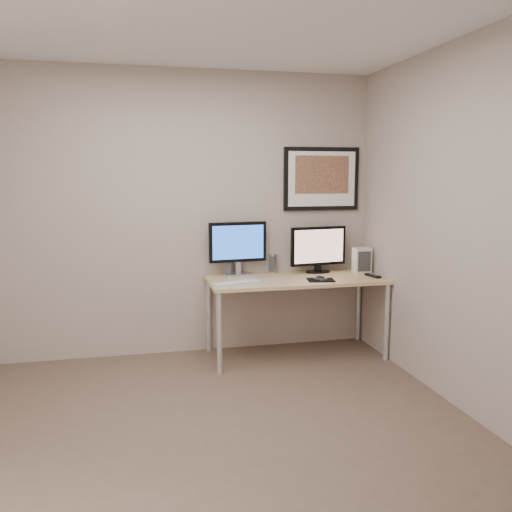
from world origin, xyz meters
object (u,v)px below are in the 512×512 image
object	(u,v)px
framed_art	(321,179)
monitor_large	(238,246)
desk	(296,285)
speaker_left	(228,265)
speaker_right	(273,264)
fan_unit	(362,260)
keyboard	(237,283)
monitor_tv	(318,248)

from	to	relation	value
framed_art	monitor_large	world-z (taller)	framed_art
monitor_large	desk	bearing A→B (deg)	-32.27
monitor_large	speaker_left	distance (m)	0.20
desk	speaker_left	world-z (taller)	speaker_left
speaker_left	speaker_right	size ratio (longest dim) A/B	1.06
framed_art	fan_unit	world-z (taller)	framed_art
speaker_right	keyboard	world-z (taller)	speaker_right
speaker_left	keyboard	distance (m)	0.42
desk	framed_art	bearing A→B (deg)	43.46
framed_art	keyboard	size ratio (longest dim) A/B	1.73
framed_art	speaker_left	xyz separation A→B (m)	(-0.93, -0.05, -0.80)
framed_art	monitor_tv	distance (m)	0.67
framed_art	keyboard	bearing A→B (deg)	-153.32
monitor_tv	speaker_right	xyz separation A→B (m)	(-0.42, 0.10, -0.15)
speaker_right	keyboard	xyz separation A→B (m)	(-0.44, -0.44, -0.08)
speaker_left	fan_unit	bearing A→B (deg)	3.73
speaker_right	keyboard	size ratio (longest dim) A/B	0.41
monitor_tv	speaker_left	world-z (taller)	monitor_tv
framed_art	desk	bearing A→B (deg)	-136.54
monitor_tv	keyboard	distance (m)	0.95
monitor_tv	fan_unit	size ratio (longest dim) A/B	2.33
keyboard	speaker_left	bearing A→B (deg)	73.01
desk	framed_art	size ratio (longest dim) A/B	2.13
monitor_tv	speaker_right	world-z (taller)	monitor_tv
framed_art	monitor_large	bearing A→B (deg)	-174.49
monitor_tv	fan_unit	xyz separation A→B (m)	(0.40, -0.11, -0.12)
framed_art	keyboard	xyz separation A→B (m)	(-0.92, -0.46, -0.88)
monitor_tv	speaker_left	bearing A→B (deg)	167.52
speaker_left	keyboard	xyz separation A→B (m)	(0.00, -0.41, -0.09)
monitor_large	speaker_right	xyz separation A→B (m)	(0.35, 0.05, -0.19)
keyboard	desk	bearing A→B (deg)	-4.34
speaker_left	fan_unit	xyz separation A→B (m)	(1.26, -0.18, 0.03)
fan_unit	framed_art	bearing A→B (deg)	146.11
monitor_large	fan_unit	distance (m)	1.20
keyboard	framed_art	bearing A→B (deg)	9.36
monitor_tv	speaker_left	distance (m)	0.88
framed_art	monitor_large	size ratio (longest dim) A/B	1.37
monitor_large	speaker_left	xyz separation A→B (m)	(-0.09, 0.03, -0.18)
desk	speaker_right	world-z (taller)	speaker_right
framed_art	speaker_right	size ratio (longest dim) A/B	4.22
monitor_large	speaker_left	world-z (taller)	monitor_large
speaker_right	fan_unit	world-z (taller)	fan_unit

